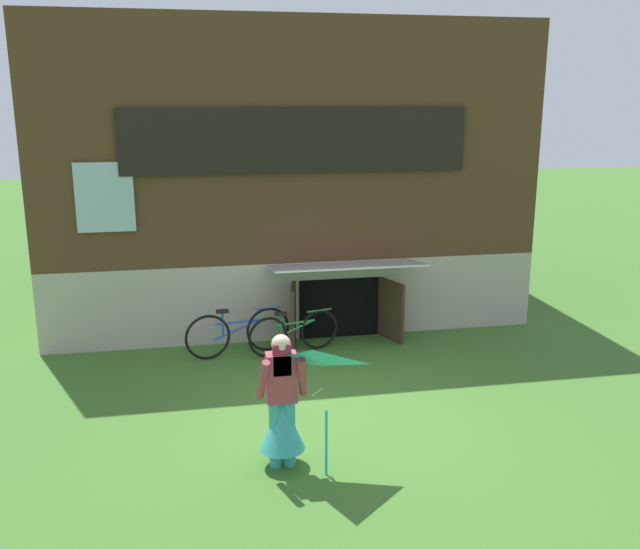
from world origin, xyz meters
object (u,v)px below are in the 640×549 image
Objects in this scene: kite at (313,385)px; bicycle_blue at (238,332)px; person at (282,412)px; bicycle_green at (294,332)px.

kite reaches higher than bicycle_blue.
person reaches higher than kite.
bicycle_blue reaches higher than bicycle_green.
kite is 4.23m from bicycle_green.
bicycle_green is 0.89× the size of bicycle_blue.
bicycle_green is (0.69, 3.58, -0.31)m from person.
kite is 0.83× the size of bicycle_blue.
kite is at bearing -54.07° from person.
bicycle_blue is at bearing 161.30° from bicycle_green.
person is 0.91× the size of bicycle_blue.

